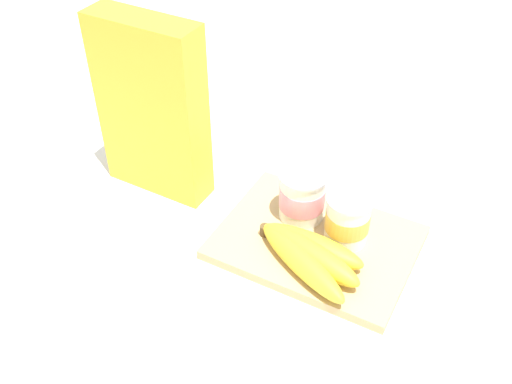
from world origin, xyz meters
TOP-DOWN VIEW (x-y plane):
  - ground_plane at (0.00, 0.00)m, footprint 2.40×2.40m
  - cutting_board at (0.00, 0.00)m, footprint 0.29×0.22m
  - cereal_box at (-0.29, 0.01)m, footprint 0.18×0.06m
  - yogurt_cup_front at (-0.04, 0.04)m, footprint 0.07×0.07m
  - yogurt_cup_back at (0.04, 0.02)m, footprint 0.07×0.07m
  - banana_bunch at (0.01, -0.05)m, footprint 0.18×0.12m

SIDE VIEW (x-z plane):
  - ground_plane at x=0.00m, z-range 0.00..0.00m
  - cutting_board at x=0.00m, z-range 0.00..0.02m
  - banana_bunch at x=0.01m, z-range 0.01..0.05m
  - yogurt_cup_back at x=0.04m, z-range 0.02..0.09m
  - yogurt_cup_front at x=-0.04m, z-range 0.02..0.10m
  - cereal_box at x=-0.29m, z-range 0.00..0.30m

